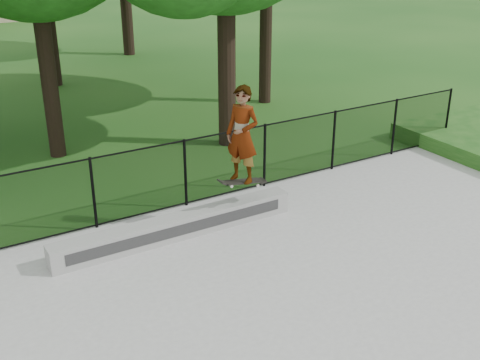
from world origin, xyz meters
The scene contains 3 objects.
grind_ledge centered at (-0.79, 4.70, 0.28)m, with size 4.93×0.40×0.44m, color #A4A49F.
skater_airborne centered at (0.54, 4.48, 1.96)m, with size 0.84×0.82×2.04m.
chainlink_fence centered at (0.00, 5.90, 0.81)m, with size 16.06×0.06×1.50m.
Camera 1 is at (-5.04, -4.73, 5.68)m, focal length 45.00 mm.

